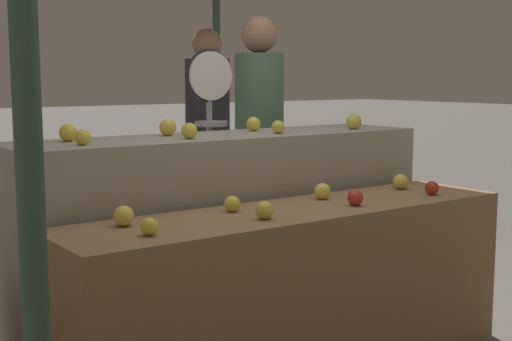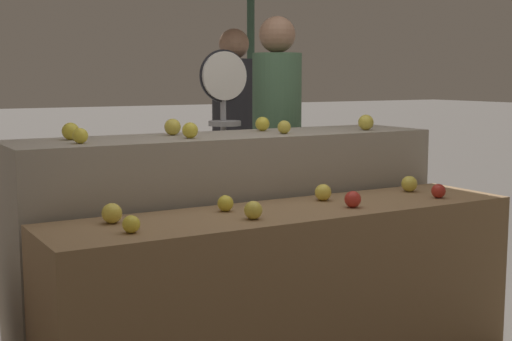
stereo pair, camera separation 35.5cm
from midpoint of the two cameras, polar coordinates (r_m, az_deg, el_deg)
The scene contains 20 objects.
display_counter_front at distance 3.43m, azimuth 0.17°, elevation -9.63°, with size 2.33×0.55×0.79m, color olive.
display_counter_back at distance 3.87m, azimuth -5.09°, elevation -5.29°, with size 2.33×0.55×1.10m, color gray.
apple_front_0 at distance 2.83m, azimuth -12.11°, elevation -4.45°, with size 0.07×0.07×0.07m, color gold.
apple_front_1 at distance 3.09m, azimuth -2.61°, elevation -3.22°, with size 0.08×0.08×0.08m, color gold.
apple_front_2 at distance 3.42m, azimuth 5.02°, elevation -2.20°, with size 0.08×0.08×0.08m, color #B72D23.
apple_front_3 at distance 3.79m, azimuth 11.32°, elevation -1.41°, with size 0.07×0.07×0.07m, color #AD281E.
apple_front_4 at distance 3.03m, azimuth -13.87°, elevation -3.59°, with size 0.09×0.09×0.09m, color yellow.
apple_front_5 at distance 3.26m, azimuth -5.04°, elevation -2.70°, with size 0.07×0.07×0.07m, color gold.
apple_front_6 at distance 3.58m, azimuth 2.53°, elevation -1.69°, with size 0.08×0.08×0.08m, color yellow.
apple_front_7 at distance 3.95m, azimuth 9.00°, elevation -0.90°, with size 0.09×0.09×0.09m, color gold.
apple_back_0 at distance 3.33m, azimuth -16.71°, elevation 2.54°, with size 0.07×0.07×0.07m, color gold.
apple_back_1 at distance 3.55m, azimuth -8.23°, elevation 3.15°, with size 0.08×0.08×0.08m, color gold.
apple_back_2 at distance 3.85m, azimuth -0.86°, elevation 3.50°, with size 0.07×0.07×0.07m, color gold.
apple_back_3 at distance 4.18m, azimuth 5.43°, elevation 3.90°, with size 0.09×0.09×0.09m, color gold.
apple_back_4 at distance 3.54m, azimuth -17.63°, elevation 2.89°, with size 0.08×0.08×0.08m, color gold.
apple_back_5 at distance 3.75m, azimuth -9.78°, elevation 3.39°, with size 0.09×0.09×0.09m, color gold.
apple_back_6 at distance 4.03m, azimuth -2.74°, elevation 3.73°, with size 0.08×0.08×0.08m, color gold.
produce_scale at distance 4.35m, azimuth -6.02°, elevation 4.20°, with size 0.32×0.20×1.57m.
person_vendor_at_scale at distance 4.68m, azimuth -1.91°, elevation 3.22°, with size 0.39×0.39×1.79m.
person_customer_left at distance 5.61m, azimuth -5.71°, elevation 3.67°, with size 0.37×0.37×1.78m.
Camera 1 is at (-2.08, -2.55, 1.41)m, focal length 50.00 mm.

